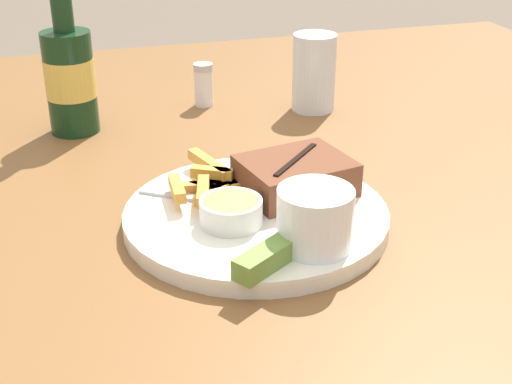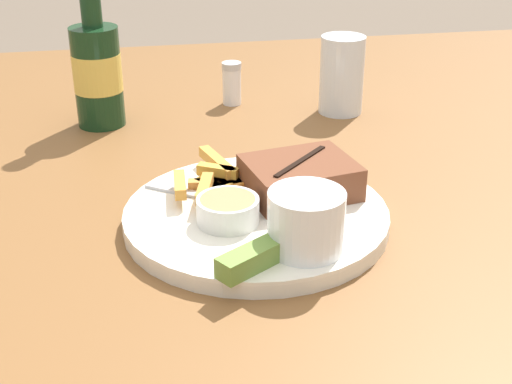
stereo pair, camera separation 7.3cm
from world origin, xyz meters
The scene contains 12 objects.
dining_table centered at (0.00, 0.00, 0.70)m, with size 1.55×1.51×0.76m.
dinner_plate centered at (0.00, 0.00, 0.77)m, with size 0.28×0.28×0.02m.
steak_portion centered at (0.05, 0.03, 0.79)m, with size 0.13×0.11×0.04m.
fries_pile centered at (-0.03, 0.05, 0.79)m, with size 0.10×0.13×0.02m.
coleslaw_cup centered at (0.03, -0.09, 0.81)m, with size 0.07×0.07×0.06m.
dipping_sauce_cup centered at (-0.03, -0.02, 0.79)m, with size 0.06×0.06×0.03m.
pickle_spear centered at (-0.02, -0.11, 0.79)m, with size 0.07×0.06×0.02m.
fork_utensil centered at (-0.06, 0.04, 0.78)m, with size 0.12×0.09×0.00m.
knife_utensil centered at (0.01, 0.03, 0.78)m, with size 0.12×0.14×0.01m.
beer_bottle centered at (-0.16, 0.33, 0.84)m, with size 0.07×0.07×0.22m.
drinking_glass centered at (0.19, 0.32, 0.81)m, with size 0.06×0.06×0.11m.
salt_shaker centered at (0.03, 0.39, 0.79)m, with size 0.03×0.03×0.07m.
Camera 1 is at (-0.19, -0.63, 1.12)m, focal length 50.00 mm.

